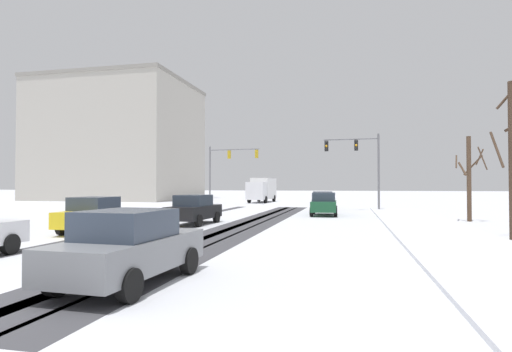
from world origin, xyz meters
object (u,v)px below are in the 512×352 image
at_px(car_dark_green_second, 324,204).
at_px(car_yellow_cab_fourth, 96,214).
at_px(car_silver_lead, 323,201).
at_px(traffic_signal_near_right, 359,157).
at_px(traffic_signal_far_left, 227,163).
at_px(office_building_far_left_block, 120,141).
at_px(car_grey_sixth, 129,247).
at_px(box_truck_delivery, 262,189).
at_px(car_black_third, 194,209).
at_px(bare_tree_sidewalk_mid, 469,176).

xyz_separation_m(car_dark_green_second, car_yellow_cab_fourth, (-9.52, -12.81, 0.00)).
bearing_deg(car_silver_lead, traffic_signal_near_right, 29.30).
bearing_deg(traffic_signal_far_left, office_building_far_left_block, 149.87).
bearing_deg(traffic_signal_near_right, car_yellow_cab_fourth, -122.02).
bearing_deg(car_dark_green_second, car_yellow_cab_fourth, -126.62).
bearing_deg(car_grey_sixth, car_yellow_cab_fourth, 127.91).
height_order(traffic_signal_near_right, traffic_signal_far_left, same).
xyz_separation_m(car_dark_green_second, box_truck_delivery, (-8.91, 20.77, 0.82)).
distance_m(car_dark_green_second, car_yellow_cab_fourth, 15.96).
xyz_separation_m(car_black_third, car_grey_sixth, (3.66, -13.12, 0.00)).
xyz_separation_m(car_silver_lead, car_black_third, (-6.18, -13.07, 0.00)).
bearing_deg(car_grey_sixth, car_black_third, 105.57).
relative_size(traffic_signal_near_right, bare_tree_sidewalk_mid, 1.28).
height_order(traffic_signal_near_right, car_dark_green_second, traffic_signal_near_right).
bearing_deg(bare_tree_sidewalk_mid, car_black_third, -160.91).
bearing_deg(bare_tree_sidewalk_mid, traffic_signal_near_right, 122.80).
xyz_separation_m(car_yellow_cab_fourth, box_truck_delivery, (0.61, 33.58, 0.82)).
distance_m(traffic_signal_far_left, bare_tree_sidewalk_mid, 26.72).
bearing_deg(car_black_third, car_grey_sixth, -74.43).
distance_m(car_silver_lead, bare_tree_sidewalk_mid, 12.12).
relative_size(car_grey_sixth, office_building_far_left_block, 0.20).
height_order(car_dark_green_second, box_truck_delivery, box_truck_delivery).
relative_size(traffic_signal_near_right, traffic_signal_far_left, 1.00).
distance_m(car_silver_lead, car_dark_green_second, 4.92).
xyz_separation_m(traffic_signal_far_left, box_truck_delivery, (2.67, 6.37, -3.00)).
distance_m(traffic_signal_far_left, office_building_far_left_block, 24.09).
xyz_separation_m(traffic_signal_near_right, traffic_signal_far_left, (-14.19, 7.81, 0.06)).
distance_m(car_dark_green_second, office_building_far_left_block, 42.27).
xyz_separation_m(car_yellow_cab_fourth, bare_tree_sidewalk_mid, (18.23, 9.93, 1.87)).
bearing_deg(car_yellow_cab_fourth, car_grey_sixth, -52.09).
bearing_deg(car_dark_green_second, box_truck_delivery, 113.22).
bearing_deg(bare_tree_sidewalk_mid, car_dark_green_second, 161.70).
height_order(car_silver_lead, car_grey_sixth, same).
distance_m(traffic_signal_near_right, car_black_third, 17.78).
distance_m(traffic_signal_near_right, box_truck_delivery, 18.51).
relative_size(traffic_signal_near_right, car_dark_green_second, 1.57).
bearing_deg(car_black_third, office_building_far_left_block, 126.53).
height_order(car_silver_lead, car_dark_green_second, same).
xyz_separation_m(traffic_signal_near_right, car_silver_lead, (-3.00, -1.68, -3.77)).
relative_size(car_grey_sixth, bare_tree_sidewalk_mid, 0.83).
height_order(traffic_signal_near_right, box_truck_delivery, traffic_signal_near_right).
xyz_separation_m(traffic_signal_far_left, car_grey_sixth, (8.67, -35.69, -3.82)).
relative_size(car_dark_green_second, car_yellow_cab_fourth, 1.00).
bearing_deg(traffic_signal_near_right, car_grey_sixth, -101.21).
bearing_deg(car_silver_lead, car_dark_green_second, -85.46).
bearing_deg(bare_tree_sidewalk_mid, box_truck_delivery, 126.68).
distance_m(car_yellow_cab_fourth, bare_tree_sidewalk_mid, 20.84).
bearing_deg(car_yellow_cab_fourth, traffic_signal_near_right, 57.98).
height_order(car_silver_lead, box_truck_delivery, box_truck_delivery).
bearing_deg(box_truck_delivery, office_building_far_left_block, 166.56).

